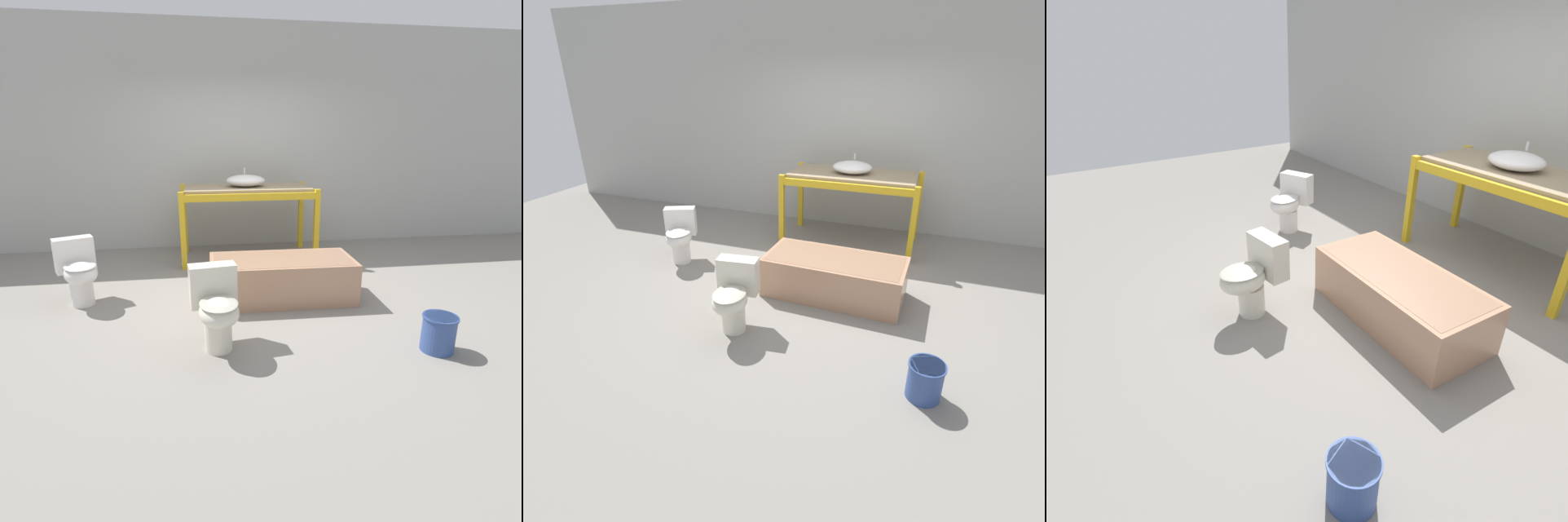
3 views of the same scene
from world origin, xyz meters
The scene contains 8 objects.
ground_plane centered at (0.00, 0.00, 0.00)m, with size 12.00×12.00×0.00m, color gray.
warehouse_wall_rear centered at (0.00, 2.06, 1.60)m, with size 10.80×0.08×3.20m.
shelving_rack centered at (0.12, 1.29, 0.86)m, with size 1.82×0.91×1.00m.
sink_basin centered at (0.10, 1.29, 1.08)m, with size 0.53×0.45×0.24m.
bathtub_main centered at (0.29, -0.27, 0.25)m, with size 1.52×0.74×0.44m.
toilet_near centered at (-1.78, -0.10, 0.36)m, with size 0.54×0.64×0.67m.
toilet_far centered at (-0.44, -1.24, 0.36)m, with size 0.42×0.58×0.67m.
bucket_white centered at (1.31, -1.56, 0.16)m, with size 0.28×0.28×0.30m.
Camera 1 is at (-0.56, -4.25, 1.69)m, focal length 28.00 mm.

